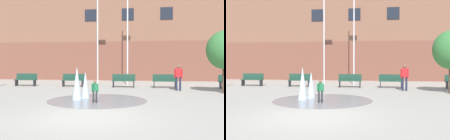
# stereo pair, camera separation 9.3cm
# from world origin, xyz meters

# --- Properties ---
(ground_plane) EXTENTS (100.00, 100.00, 0.00)m
(ground_plane) POSITION_xyz_m (0.00, 0.00, 0.00)
(ground_plane) COLOR #9E998E
(library_building) EXTENTS (36.00, 6.05, 8.12)m
(library_building) POSITION_xyz_m (0.00, 19.01, 4.06)
(library_building) COLOR brown
(library_building) RESTS_ON ground
(splash_fountain) EXTENTS (4.58, 4.58, 1.54)m
(splash_fountain) POSITION_xyz_m (-1.01, 3.86, 0.55)
(splash_fountain) COLOR gray
(splash_fountain) RESTS_ON ground
(park_bench_left_of_flagpoles) EXTENTS (1.60, 0.44, 0.91)m
(park_bench_left_of_flagpoles) POSITION_xyz_m (-6.89, 9.72, 0.48)
(park_bench_left_of_flagpoles) COLOR #28282D
(park_bench_left_of_flagpoles) RESTS_ON ground
(park_bench_under_left_flagpole) EXTENTS (1.60, 0.44, 0.91)m
(park_bench_under_left_flagpole) POSITION_xyz_m (-3.33, 9.72, 0.48)
(park_bench_under_left_flagpole) COLOR #28282D
(park_bench_under_left_flagpole) RESTS_ON ground
(park_bench_under_right_flagpole) EXTENTS (1.60, 0.44, 0.91)m
(park_bench_under_right_flagpole) POSITION_xyz_m (0.26, 9.70, 0.48)
(park_bench_under_right_flagpole) COLOR #28282D
(park_bench_under_right_flagpole) RESTS_ON ground
(park_bench_near_trashcan) EXTENTS (1.60, 0.44, 0.91)m
(park_bench_near_trashcan) POSITION_xyz_m (3.03, 9.83, 0.48)
(park_bench_near_trashcan) COLOR #28282D
(park_bench_near_trashcan) RESTS_ON ground
(child_running) EXTENTS (0.31, 0.24, 0.99)m
(child_running) POSITION_xyz_m (-0.29, 2.85, 0.58)
(child_running) COLOR #28282D
(child_running) RESTS_ON ground
(adult_near_bench) EXTENTS (0.50, 0.22, 1.59)m
(adult_near_bench) POSITION_xyz_m (3.78, 8.23, 0.93)
(adult_near_bench) COLOR #1E233D
(adult_near_bench) RESTS_ON ground
(flagpole_left) EXTENTS (0.80, 0.10, 8.71)m
(flagpole_left) POSITION_xyz_m (-1.95, 11.76, 4.61)
(flagpole_left) COLOR silver
(flagpole_left) RESTS_ON ground
(flagpole_right) EXTENTS (0.80, 0.10, 9.07)m
(flagpole_right) POSITION_xyz_m (0.37, 11.76, 4.79)
(flagpole_right) COLOR silver
(flagpole_right) RESTS_ON ground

